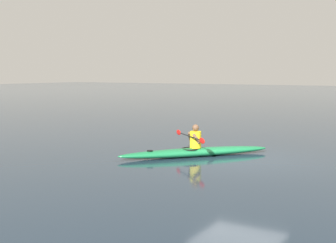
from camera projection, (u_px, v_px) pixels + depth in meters
name	position (u px, v px, depth m)	size (l,w,h in m)	color
ground_plane	(239.00, 159.00, 13.92)	(160.00, 160.00, 0.00)	#1E2D3D
kayak	(196.00, 152.00, 14.38)	(3.63, 4.19, 0.27)	#19723F
kayaker	(195.00, 138.00, 14.32)	(1.85, 1.55, 0.74)	yellow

